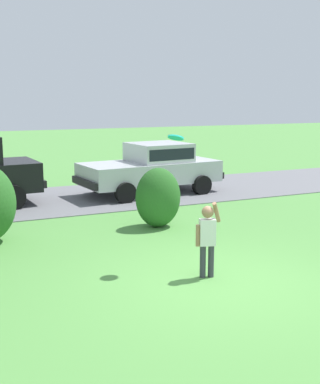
# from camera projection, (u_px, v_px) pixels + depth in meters

# --- Properties ---
(ground_plane) EXTENTS (80.00, 80.00, 0.00)m
(ground_plane) POSITION_uv_depth(u_px,v_px,m) (222.00, 281.00, 8.36)
(ground_plane) COLOR #518E42
(driveway_strip) EXTENTS (28.00, 4.40, 0.02)m
(driveway_strip) POSITION_uv_depth(u_px,v_px,m) (86.00, 198.00, 15.25)
(driveway_strip) COLOR slate
(driveway_strip) RESTS_ON ground
(shrub_centre) EXTENTS (1.06, 0.86, 1.37)m
(shrub_centre) POSITION_uv_depth(u_px,v_px,m) (158.00, 197.00, 11.77)
(shrub_centre) COLOR #286023
(shrub_centre) RESTS_ON ground
(parked_sedan) EXTENTS (4.55, 2.40, 1.56)m
(parked_sedan) POSITION_uv_depth(u_px,v_px,m) (152.00, 166.00, 15.82)
(parked_sedan) COLOR silver
(parked_sedan) RESTS_ON ground
(child_thrower) EXTENTS (0.48, 0.23, 1.29)m
(child_thrower) POSITION_uv_depth(u_px,v_px,m) (207.00, 235.00, 8.44)
(child_thrower) COLOR #383842
(child_thrower) RESTS_ON ground
(frisbee) EXTENTS (0.29, 0.28, 0.17)m
(frisbee) POSITION_uv_depth(u_px,v_px,m) (176.00, 138.00, 8.76)
(frisbee) COLOR #1EB7B2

